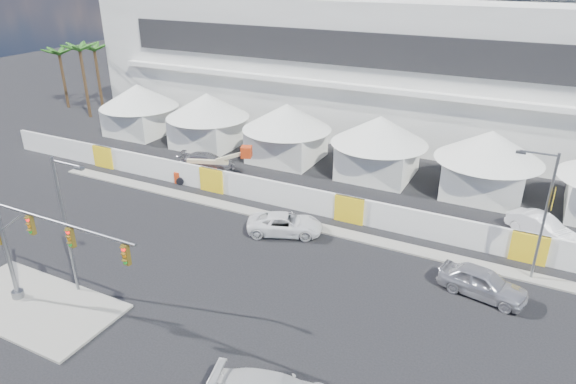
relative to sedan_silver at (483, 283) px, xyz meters
The scene contains 15 objects.
ground 18.52m from the sedan_silver, 149.46° to the right, with size 160.00×160.00×0.00m, color black.
median_island 25.21m from the sedan_silver, 150.52° to the right, with size 10.00×5.00×0.15m, color gray.
far_curb 5.17m from the sedan_silver, 37.32° to the left, with size 80.00×1.20×0.12m, color gray.
stadium 34.01m from the sedan_silver, 102.69° to the left, with size 80.00×24.80×21.98m.
tent_row 21.37m from the sedan_silver, 136.60° to the left, with size 53.40×8.40×5.40m.
hoarding_fence 11.17m from the sedan_silver, 152.85° to the left, with size 70.00×0.25×2.00m, color white.
palm_cluster 53.67m from the sedan_silver, 157.86° to the left, with size 10.60×10.60×8.55m.
sedan_silver is the anchor object (origin of this frame).
pickup_curb 13.40m from the sedan_silver, behind, with size 5.22×2.40×1.45m, color white.
lot_car_a 9.29m from the sedan_silver, 73.43° to the left, with size 4.78×1.67×1.57m, color white.
lot_car_c 26.77m from the sedan_silver, 160.55° to the left, with size 5.13×2.08×1.49m, color #9A999D.
traffic_mast 24.52m from the sedan_silver, 149.68° to the right, with size 9.89×0.65×6.72m.
streetlight_median 23.31m from the sedan_silver, 153.63° to the right, with size 2.25×0.23×8.14m.
streetlight_curb 5.42m from the sedan_silver, 53.78° to the left, with size 2.38×0.54×8.03m.
boom_lift 24.53m from the sedan_silver, 165.61° to the left, with size 6.91×2.57×3.39m.
Camera 1 is at (17.14, -17.27, 17.49)m, focal length 32.00 mm.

